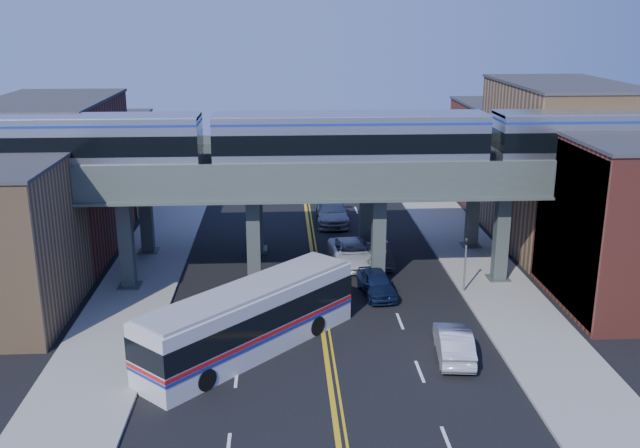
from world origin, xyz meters
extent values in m
plane|color=black|center=(0.00, 0.00, 0.00)|extent=(120.00, 120.00, 0.00)
cube|color=gray|center=(-11.50, 10.00, 0.08)|extent=(5.00, 70.00, 0.16)
cube|color=gray|center=(11.50, 10.00, 0.08)|extent=(5.00, 70.00, 0.16)
cube|color=brown|center=(-18.50, 16.00, 5.50)|extent=(8.00, 14.00, 11.00)
cube|color=olive|center=(-18.50, 29.00, 4.00)|extent=(8.00, 10.00, 8.00)
cube|color=brown|center=(18.50, 4.00, 5.00)|extent=(8.00, 10.00, 10.00)
cube|color=olive|center=(18.50, 16.00, 6.00)|extent=(8.00, 14.00, 12.00)
cube|color=brown|center=(18.50, 29.00, 4.50)|extent=(8.00, 10.00, 9.00)
cube|color=#28ACAF|center=(14.55, 4.00, 4.75)|extent=(0.10, 9.50, 9.50)
cube|color=#434E4B|center=(-12.00, 8.00, 3.00)|extent=(0.85, 0.85, 6.00)
cube|color=#434E4B|center=(-4.00, 8.00, 3.00)|extent=(0.85, 0.85, 6.00)
cube|color=#434E4B|center=(4.00, 8.00, 3.00)|extent=(0.85, 0.85, 6.00)
cube|color=#434E4B|center=(12.00, 8.00, 3.00)|extent=(0.85, 0.85, 6.00)
cube|color=#454F49|center=(0.00, 8.00, 6.70)|extent=(52.00, 3.60, 1.40)
cube|color=#434E4B|center=(-12.00, 15.00, 3.00)|extent=(0.85, 0.85, 6.00)
cube|color=#434E4B|center=(-4.00, 15.00, 3.00)|extent=(0.85, 0.85, 6.00)
cube|color=#434E4B|center=(4.00, 15.00, 3.00)|extent=(0.85, 0.85, 6.00)
cube|color=#434E4B|center=(12.00, 15.00, 3.00)|extent=(0.85, 0.85, 6.00)
cube|color=#454F49|center=(0.00, 15.00, 6.70)|extent=(52.00, 3.60, 1.40)
cube|color=black|center=(-10.07, 8.00, 7.54)|extent=(2.42, 2.42, 0.27)
cube|color=#B0B4BA|center=(-15.41, 8.00, 9.43)|extent=(16.70, 3.19, 3.51)
cube|color=black|center=(-15.41, 8.00, 9.58)|extent=(16.72, 3.25, 1.21)
cube|color=black|center=(-3.26, 8.00, 7.54)|extent=(2.42, 2.42, 0.27)
cube|color=black|center=(7.43, 8.00, 7.54)|extent=(2.42, 2.42, 0.27)
cube|color=#B0B4BA|center=(2.08, 8.00, 9.43)|extent=(16.70, 3.19, 3.51)
cube|color=black|center=(2.08, 8.00, 9.58)|extent=(16.72, 3.25, 1.21)
cube|color=black|center=(14.24, 8.00, 7.54)|extent=(2.42, 2.42, 0.27)
cube|color=#B0B4BA|center=(19.58, 8.00, 9.43)|extent=(16.70, 3.19, 3.51)
cube|color=black|center=(19.58, 8.00, 9.58)|extent=(16.72, 3.25, 1.21)
cylinder|color=slate|center=(0.30, 3.00, 1.15)|extent=(0.09, 0.09, 2.30)
cylinder|color=red|center=(0.30, 3.00, 2.25)|extent=(0.76, 0.04, 0.76)
cylinder|color=slate|center=(9.20, 6.00, 1.60)|extent=(0.12, 0.12, 3.20)
imported|color=black|center=(9.20, 6.00, 3.65)|extent=(0.15, 0.18, 0.90)
cube|color=silver|center=(-3.89, -1.25, 1.70)|extent=(11.17, 11.46, 3.40)
cube|color=black|center=(-3.89, -1.25, 2.14)|extent=(11.24, 11.53, 1.15)
cube|color=#B21419|center=(-3.89, -1.25, 1.37)|extent=(11.23, 11.52, 0.20)
cylinder|color=black|center=(-6.80, -4.28, 0.55)|extent=(2.89, 2.83, 1.10)
cylinder|color=black|center=(-1.33, 1.41, 0.55)|extent=(2.89, 2.83, 1.10)
imported|color=#0F1A39|center=(3.67, 6.08, 0.78)|extent=(2.38, 4.76, 1.56)
imported|color=#353437|center=(4.55, 11.72, 0.73)|extent=(1.73, 4.51, 1.47)
imported|color=silver|center=(2.65, 11.94, 0.81)|extent=(3.15, 6.01, 1.61)
imported|color=#99989D|center=(2.05, 22.36, 0.92)|extent=(2.67, 6.40, 1.85)
imported|color=#B7B7BC|center=(6.50, -2.56, 0.80)|extent=(2.20, 4.99, 1.59)
camera|label=1|loc=(-2.17, -35.27, 16.97)|focal=40.00mm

